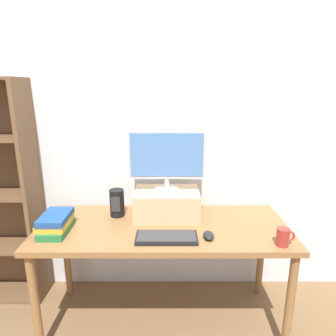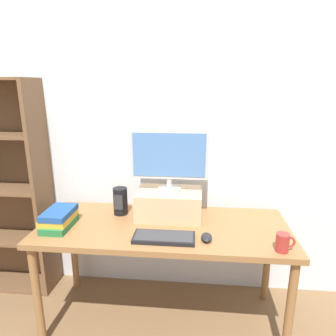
{
  "view_description": "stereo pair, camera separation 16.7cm",
  "coord_description": "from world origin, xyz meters",
  "px_view_note": "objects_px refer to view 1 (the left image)",
  "views": [
    {
      "loc": [
        0.03,
        -1.76,
        1.59
      ],
      "look_at": [
        0.02,
        0.06,
        1.09
      ],
      "focal_mm": 32.0,
      "sensor_mm": 36.0,
      "label": 1
    },
    {
      "loc": [
        0.2,
        -1.75,
        1.59
      ],
      "look_at": [
        0.02,
        0.06,
        1.09
      ],
      "focal_mm": 32.0,
      "sensor_mm": 36.0,
      "label": 2
    }
  ],
  "objects_px": {
    "desk_speaker": "(118,203)",
    "book_stack": "(57,223)",
    "computer_monitor": "(168,157)",
    "coffee_mug": "(285,237)",
    "desk": "(164,235)",
    "keyboard": "(168,237)",
    "riser_box": "(168,204)",
    "computer_mouse": "(210,236)"
  },
  "relations": [
    {
      "from": "coffee_mug",
      "to": "book_stack",
      "type": "bearing_deg",
      "value": 172.96
    },
    {
      "from": "computer_mouse",
      "to": "book_stack",
      "type": "bearing_deg",
      "value": 174.82
    },
    {
      "from": "riser_box",
      "to": "computer_mouse",
      "type": "xyz_separation_m",
      "value": [
        0.25,
        -0.31,
        -0.07
      ]
    },
    {
      "from": "book_stack",
      "to": "desk_speaker",
      "type": "bearing_deg",
      "value": 34.71
    },
    {
      "from": "computer_monitor",
      "to": "book_stack",
      "type": "xyz_separation_m",
      "value": [
        -0.68,
        -0.23,
        -0.36
      ]
    },
    {
      "from": "desk_speaker",
      "to": "desk",
      "type": "bearing_deg",
      "value": -24.75
    },
    {
      "from": "desk",
      "to": "book_stack",
      "type": "bearing_deg",
      "value": -172.3
    },
    {
      "from": "book_stack",
      "to": "coffee_mug",
      "type": "bearing_deg",
      "value": -7.04
    },
    {
      "from": "desk",
      "to": "keyboard",
      "type": "xyz_separation_m",
      "value": [
        0.02,
        -0.19,
        0.09
      ]
    },
    {
      "from": "desk",
      "to": "computer_mouse",
      "type": "height_order",
      "value": "computer_mouse"
    },
    {
      "from": "keyboard",
      "to": "coffee_mug",
      "type": "relative_size",
      "value": 3.46
    },
    {
      "from": "computer_mouse",
      "to": "book_stack",
      "type": "xyz_separation_m",
      "value": [
        -0.93,
        0.08,
        0.04
      ]
    },
    {
      "from": "riser_box",
      "to": "desk_speaker",
      "type": "bearing_deg",
      "value": 178.7
    },
    {
      "from": "book_stack",
      "to": "desk_speaker",
      "type": "relative_size",
      "value": 1.39
    },
    {
      "from": "computer_mouse",
      "to": "coffee_mug",
      "type": "relative_size",
      "value": 1.0
    },
    {
      "from": "book_stack",
      "to": "coffee_mug",
      "type": "distance_m",
      "value": 1.34
    },
    {
      "from": "desk",
      "to": "riser_box",
      "type": "distance_m",
      "value": 0.22
    },
    {
      "from": "keyboard",
      "to": "riser_box",
      "type": "bearing_deg",
      "value": 89.96
    },
    {
      "from": "computer_monitor",
      "to": "computer_mouse",
      "type": "distance_m",
      "value": 0.56
    },
    {
      "from": "keyboard",
      "to": "computer_mouse",
      "type": "distance_m",
      "value": 0.25
    },
    {
      "from": "riser_box",
      "to": "computer_monitor",
      "type": "bearing_deg",
      "value": -90.0
    },
    {
      "from": "keyboard",
      "to": "desk_speaker",
      "type": "relative_size",
      "value": 1.91
    },
    {
      "from": "riser_box",
      "to": "desk_speaker",
      "type": "height_order",
      "value": "desk_speaker"
    },
    {
      "from": "desk",
      "to": "riser_box",
      "type": "bearing_deg",
      "value": 79.98
    },
    {
      "from": "desk",
      "to": "coffee_mug",
      "type": "height_order",
      "value": "coffee_mug"
    },
    {
      "from": "desk_speaker",
      "to": "computer_mouse",
      "type": "bearing_deg",
      "value": -28.44
    },
    {
      "from": "computer_mouse",
      "to": "coffee_mug",
      "type": "height_order",
      "value": "coffee_mug"
    },
    {
      "from": "riser_box",
      "to": "computer_monitor",
      "type": "height_order",
      "value": "computer_monitor"
    },
    {
      "from": "coffee_mug",
      "to": "computer_monitor",
      "type": "bearing_deg",
      "value": 149.16
    },
    {
      "from": "computer_monitor",
      "to": "desk_speaker",
      "type": "distance_m",
      "value": 0.47
    },
    {
      "from": "computer_monitor",
      "to": "coffee_mug",
      "type": "bearing_deg",
      "value": -30.84
    },
    {
      "from": "desk",
      "to": "computer_monitor",
      "type": "bearing_deg",
      "value": 79.87
    },
    {
      "from": "riser_box",
      "to": "computer_monitor",
      "type": "xyz_separation_m",
      "value": [
        0.0,
        -0.0,
        0.33
      ]
    },
    {
      "from": "computer_monitor",
      "to": "keyboard",
      "type": "height_order",
      "value": "computer_monitor"
    },
    {
      "from": "book_stack",
      "to": "desk_speaker",
      "type": "height_order",
      "value": "desk_speaker"
    },
    {
      "from": "book_stack",
      "to": "desk_speaker",
      "type": "xyz_separation_m",
      "value": [
        0.34,
        0.23,
        0.04
      ]
    },
    {
      "from": "desk_speaker",
      "to": "book_stack",
      "type": "bearing_deg",
      "value": -145.29
    },
    {
      "from": "desk_speaker",
      "to": "coffee_mug",
      "type": "bearing_deg",
      "value": -21.88
    },
    {
      "from": "desk",
      "to": "computer_monitor",
      "type": "distance_m",
      "value": 0.51
    },
    {
      "from": "computer_monitor",
      "to": "desk_speaker",
      "type": "bearing_deg",
      "value": 178.45
    },
    {
      "from": "desk_speaker",
      "to": "computer_monitor",
      "type": "bearing_deg",
      "value": -1.55
    },
    {
      "from": "riser_box",
      "to": "computer_monitor",
      "type": "relative_size",
      "value": 0.84
    }
  ]
}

